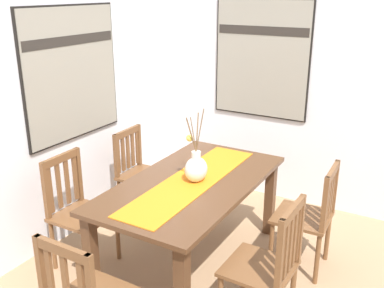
% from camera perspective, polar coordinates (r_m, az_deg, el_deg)
% --- Properties ---
extents(wall_back, '(6.40, 0.12, 2.70)m').
position_cam_1_polar(wall_back, '(3.80, -18.86, 6.51)').
color(wall_back, silver).
rests_on(wall_back, ground_plane).
extents(wall_side, '(0.12, 6.40, 2.70)m').
position_cam_1_polar(wall_side, '(4.46, 17.42, 8.45)').
color(wall_side, silver).
rests_on(wall_side, ground_plane).
extents(dining_table, '(1.68, 0.90, 0.73)m').
position_cam_1_polar(dining_table, '(3.47, -0.02, -6.39)').
color(dining_table, '#51331E').
rests_on(dining_table, ground_plane).
extents(table_runner, '(1.55, 0.36, 0.01)m').
position_cam_1_polar(table_runner, '(3.43, -0.02, -4.71)').
color(table_runner, orange).
rests_on(table_runner, dining_table).
extents(centerpiece_vase, '(0.20, 0.17, 0.59)m').
position_cam_1_polar(centerpiece_vase, '(3.38, 0.51, -3.07)').
color(centerpiece_vase, silver).
rests_on(centerpiece_vase, dining_table).
extents(chair_0, '(0.43, 0.43, 0.87)m').
position_cam_1_polar(chair_0, '(4.30, -6.71, -3.52)').
color(chair_0, brown).
rests_on(chair_0, ground_plane).
extents(chair_2, '(0.43, 0.43, 0.93)m').
position_cam_1_polar(chair_2, '(2.94, 9.80, -15.00)').
color(chair_2, brown).
rests_on(chair_2, ground_plane).
extents(chair_3, '(0.43, 0.43, 0.91)m').
position_cam_1_polar(chair_3, '(3.67, -14.46, -8.13)').
color(chair_3, brown).
rests_on(chair_3, ground_plane).
extents(chair_4, '(0.44, 0.44, 0.88)m').
position_cam_1_polar(chair_4, '(3.60, 14.93, -8.74)').
color(chair_4, brown).
rests_on(chair_4, ground_plane).
extents(painting_on_back_wall, '(1.06, 0.05, 1.12)m').
position_cam_1_polar(painting_on_back_wall, '(3.93, -15.13, 8.74)').
color(painting_on_back_wall, black).
extents(painting_on_side_wall, '(0.05, 0.99, 1.17)m').
position_cam_1_polar(painting_on_side_wall, '(4.58, 8.92, 10.71)').
color(painting_on_side_wall, black).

